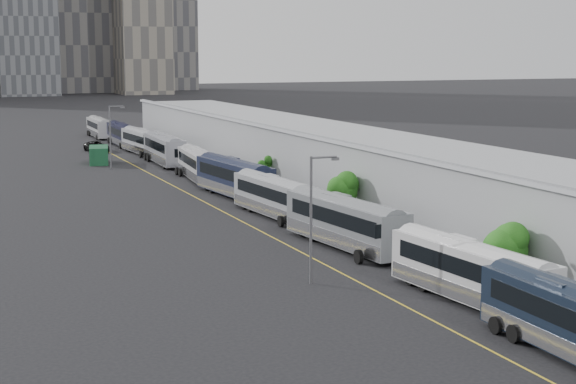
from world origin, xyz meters
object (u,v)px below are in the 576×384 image
bus_5 (234,181)px  bus_4 (275,200)px  street_lamp_near (314,210)px  suv (97,146)px  bus_7 (164,152)px  street_lamp_far (112,132)px  bus_3 (345,227)px  bus_10 (99,129)px  shipping_container (99,155)px  bus_2 (471,277)px  bus_9 (122,136)px  bus_8 (142,144)px  bus_6 (197,167)px

bus_5 → bus_4: bearing=-96.7°
street_lamp_near → suv: size_ratio=1.45×
bus_7 → street_lamp_far: bearing=-158.9°
bus_3 → bus_5: bus_5 is taller
bus_5 → bus_10: size_ratio=1.15×
bus_3 → shipping_container: (-7.61, 60.04, -0.54)m
bus_5 → bus_7: bearing=83.9°
bus_10 → street_lamp_far: bearing=-97.8°
bus_7 → bus_5: bearing=-88.7°
bus_2 → bus_3: (-0.32, 16.39, 0.10)m
bus_7 → bus_9: 25.96m
bus_4 → shipping_container: bearing=94.9°
bus_2 → street_lamp_far: 70.14m
bus_4 → bus_10: bearing=85.9°
bus_7 → bus_8: (-0.02, 12.98, -0.13)m
bus_2 → suv: bus_2 is taller
bus_3 → suv: bus_3 is taller
bus_2 → street_lamp_far: bearing=91.0°
bus_4 → shipping_container: bus_4 is taller
bus_7 → bus_8: bearing=92.0°
bus_6 → street_lamp_near: 49.43m
suv → bus_2: bearing=-93.1°
bus_7 → suv: 19.69m
bus_9 → street_lamp_far: size_ratio=1.53×
shipping_container → bus_6: bearing=-57.1°
bus_8 → shipping_container: bus_8 is taller
bus_4 → bus_7: (0.59, 41.60, 0.13)m
bus_3 → bus_9: 81.87m
bus_2 → bus_10: 113.68m
suv → street_lamp_near: bearing=-97.5°
bus_8 → suv: bus_8 is taller
bus_9 → bus_10: bearing=93.3°
bus_2 → shipping_container: bus_2 is taller
bus_3 → suv: 74.94m
bus_5 → street_lamp_far: 28.12m
bus_6 → bus_10: size_ratio=1.04×
bus_8 → street_lamp_far: bearing=-119.5°
bus_6 → shipping_container: bus_6 is taller
bus_3 → bus_10: size_ratio=1.15×
street_lamp_far → bus_5: bearing=-75.0°
bus_2 → bus_3: 16.40m
bus_3 → bus_8: 68.89m
bus_9 → street_lamp_near: (-6.83, -90.43, 3.33)m
bus_5 → suv: (-5.30, 48.47, -0.90)m
bus_3 → street_lamp_near: street_lamp_near is taller
bus_3 → street_lamp_far: (-7.11, 53.27, 3.09)m
bus_5 → shipping_container: (-7.74, 33.75, -0.54)m
bus_7 → street_lamp_near: size_ratio=1.66×
bus_9 → street_lamp_near: 90.75m
bus_10 → bus_9: bearing=-86.3°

